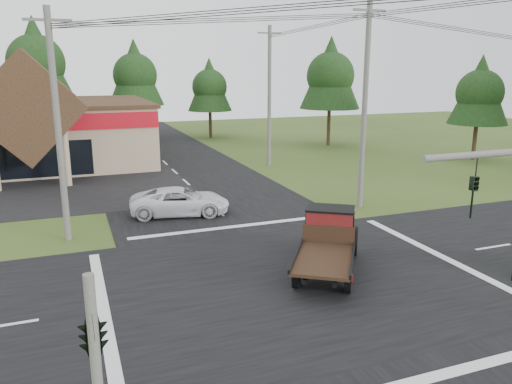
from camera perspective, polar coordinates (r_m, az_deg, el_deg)
name	(u,v)px	position (r m, az deg, el deg)	size (l,w,h in m)	color
ground	(293,280)	(19.50, 4.23, -9.96)	(120.00, 120.00, 0.00)	#35481A
road_ns	(293,279)	(19.49, 4.23, -9.94)	(12.00, 120.00, 0.02)	black
road_ew	(293,279)	(19.49, 4.23, -9.93)	(120.00, 12.00, 0.02)	black
traffic_signal_corner	(92,315)	(9.82, -18.28, -13.23)	(0.53, 2.48, 4.40)	#595651
utility_pole_nw	(58,126)	(24.25, -21.72, 7.05)	(2.00, 0.30, 10.50)	#595651
utility_pole_ne	(365,105)	(28.81, 12.31, 9.66)	(2.00, 0.30, 11.50)	#595651
utility_pole_n	(269,96)	(41.25, 1.54, 10.96)	(2.00, 0.30, 11.20)	#595651
tree_row_c	(36,60)	(57.17, -23.87, 13.64)	(7.28, 7.28, 13.13)	#332316
tree_row_d	(135,73)	(58.61, -13.67, 13.08)	(6.16, 6.16, 11.11)	#332316
tree_row_e	(210,85)	(58.28, -5.34, 12.07)	(5.04, 5.04, 9.09)	#332316
tree_side_ne	(330,73)	(52.76, 8.51, 13.25)	(6.16, 6.16, 11.11)	#332316
tree_side_e_near	(480,90)	(47.94, 24.22, 10.54)	(5.04, 5.04, 9.09)	#332316
antique_flatbed_truck	(327,244)	(19.90, 8.12, -5.86)	(2.19, 5.72, 2.39)	#55170C
white_pickup	(180,201)	(27.85, -8.66, -1.06)	(2.50, 5.41, 1.50)	silver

